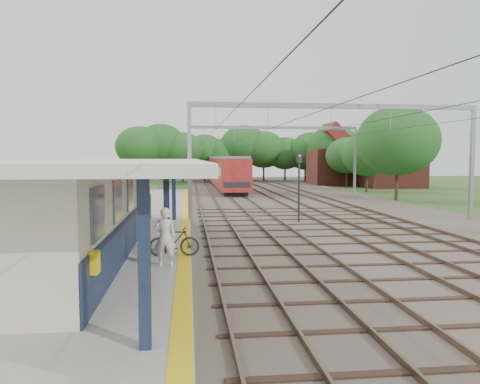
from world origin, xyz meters
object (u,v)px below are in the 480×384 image
bicycle (174,241)px  train (223,170)px  person (165,237)px  signal_post (299,181)px

bicycle → train: (5.10, 45.51, 1.28)m
person → train: (5.35, 47.04, 0.86)m
bicycle → train: train is taller
train → person: bearing=-96.5°
bicycle → signal_post: (6.95, 9.99, 1.62)m
person → signal_post: 13.64m
person → train: 47.35m
bicycle → train: bearing=-3.8°
person → bicycle: person is taller
bicycle → person: bearing=173.5°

